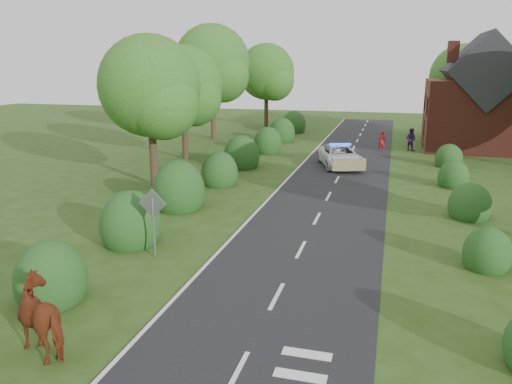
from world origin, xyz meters
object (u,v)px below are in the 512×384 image
(pedestrian_red, at_px, (382,141))
(road_sign, at_px, (153,213))
(cow, at_px, (48,321))
(pedestrian_purple, at_px, (411,139))
(police_van, at_px, (340,156))

(pedestrian_red, bearing_deg, road_sign, 62.74)
(cow, xyz_separation_m, pedestrian_red, (6.93, 31.26, 0.04))
(cow, xyz_separation_m, pedestrian_purple, (9.15, 32.30, 0.12))
(road_sign, height_order, pedestrian_red, road_sign)
(road_sign, relative_size, police_van, 0.45)
(pedestrian_red, height_order, pedestrian_purple, pedestrian_purple)
(police_van, relative_size, pedestrian_red, 3.46)
(road_sign, xyz_separation_m, cow, (0.31, -6.24, -0.88))
(road_sign, distance_m, pedestrian_purple, 27.74)
(pedestrian_purple, bearing_deg, cow, 104.20)
(cow, xyz_separation_m, police_van, (4.39, 24.28, -0.06))
(road_sign, relative_size, pedestrian_purple, 1.42)
(police_van, height_order, pedestrian_purple, pedestrian_purple)
(road_sign, relative_size, cow, 1.16)
(road_sign, bearing_deg, cow, -87.19)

